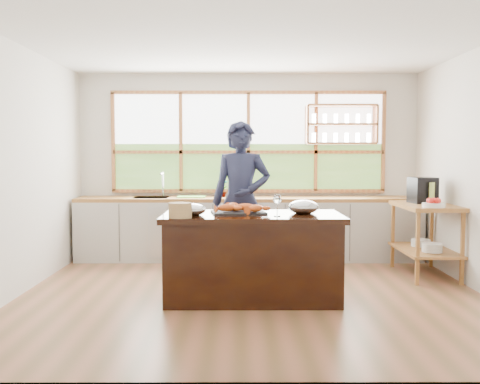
{
  "coord_description": "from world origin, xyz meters",
  "views": [
    {
      "loc": [
        -0.14,
        -5.71,
        1.52
      ],
      "look_at": [
        -0.13,
        0.15,
        1.1
      ],
      "focal_mm": 40.0,
      "sensor_mm": 36.0,
      "label": 1
    }
  ],
  "objects_px": {
    "cook": "(241,202)",
    "espresso_machine": "(422,190)",
    "island": "(252,256)",
    "wicker_basket": "(180,210)"
  },
  "relations": [
    {
      "from": "island",
      "to": "cook",
      "type": "distance_m",
      "value": 0.97
    },
    {
      "from": "island",
      "to": "espresso_machine",
      "type": "xyz_separation_m",
      "value": [
        2.19,
        1.24,
        0.61
      ]
    },
    {
      "from": "island",
      "to": "wicker_basket",
      "type": "bearing_deg",
      "value": -155.38
    },
    {
      "from": "island",
      "to": "cook",
      "type": "bearing_deg",
      "value": 97.86
    },
    {
      "from": "island",
      "to": "wicker_basket",
      "type": "relative_size",
      "value": 8.07
    },
    {
      "from": "cook",
      "to": "espresso_machine",
      "type": "height_order",
      "value": "cook"
    },
    {
      "from": "island",
      "to": "wicker_basket",
      "type": "height_order",
      "value": "wicker_basket"
    },
    {
      "from": "island",
      "to": "espresso_machine",
      "type": "relative_size",
      "value": 5.66
    },
    {
      "from": "island",
      "to": "cook",
      "type": "relative_size",
      "value": 0.97
    },
    {
      "from": "espresso_machine",
      "to": "island",
      "type": "bearing_deg",
      "value": -157.9
    }
  ]
}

